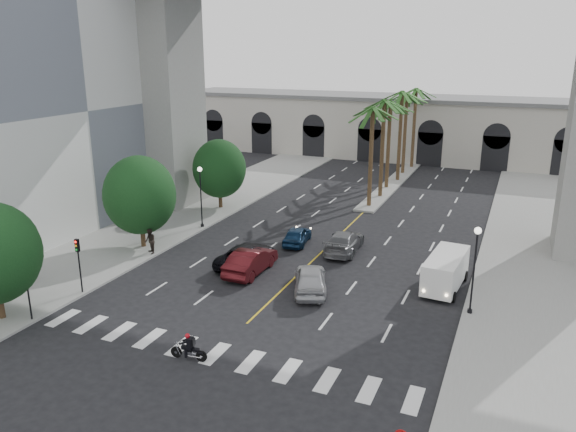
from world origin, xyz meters
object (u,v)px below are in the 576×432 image
object	(u,v)px
car_c	(246,255)
traffic_signal_far	(78,257)
traffic_signal_near	(26,280)
car_e	(297,235)
car_d	(344,242)
pedestrian_b	(150,241)
motorcycle_rider	(190,348)
cargo_van	(445,270)
lamp_post_right	(475,263)
car_b	(251,261)
car_a	(310,279)
lamp_post_left_far	(201,192)
pedestrian_a	(28,270)

from	to	relation	value
car_c	traffic_signal_far	bearing A→B (deg)	51.80
traffic_signal_near	car_e	distance (m)	20.14
car_c	car_d	size ratio (longest dim) A/B	1.01
car_c	car_d	world-z (taller)	car_d
car_c	pedestrian_b	size ratio (longest dim) A/B	2.85
motorcycle_rider	cargo_van	bearing A→B (deg)	47.82
motorcycle_rider	cargo_van	world-z (taller)	cargo_van
lamp_post_right	car_b	world-z (taller)	lamp_post_right
car_d	cargo_van	bearing A→B (deg)	149.92
car_a	cargo_van	world-z (taller)	cargo_van
motorcycle_rider	car_c	distance (m)	12.71
lamp_post_right	car_a	xyz separation A→B (m)	(-9.67, -0.49, -2.38)
lamp_post_left_far	lamp_post_right	world-z (taller)	same
cargo_van	car_a	bearing A→B (deg)	-149.57
traffic_signal_far	traffic_signal_near	bearing A→B (deg)	-90.00
lamp_post_left_far	traffic_signal_near	bearing A→B (deg)	-89.69
traffic_signal_near	pedestrian_b	distance (m)	11.46
lamp_post_left_far	lamp_post_right	bearing A→B (deg)	-19.33
car_b	lamp_post_right	bearing A→B (deg)	176.99
traffic_signal_far	motorcycle_rider	distance (m)	11.31
car_e	pedestrian_a	distance (m)	19.30
car_b	pedestrian_b	size ratio (longest dim) A/B	2.71
pedestrian_a	lamp_post_left_far	bearing A→B (deg)	80.43
motorcycle_rider	car_d	bearing A→B (deg)	77.29
traffic_signal_near	car_c	size ratio (longest dim) A/B	0.67
car_a	pedestrian_b	size ratio (longest dim) A/B	2.57
car_c	car_d	distance (m)	7.76
lamp_post_right	car_a	size ratio (longest dim) A/B	1.08
car_d	car_e	size ratio (longest dim) A/B	1.33
lamp_post_right	traffic_signal_near	xyz separation A→B (m)	(-22.70, -10.50, -0.71)
car_c	cargo_van	bearing A→B (deg)	-171.27
cargo_van	pedestrian_b	world-z (taller)	cargo_van
traffic_signal_near	car_c	world-z (taller)	traffic_signal_near
cargo_van	motorcycle_rider	bearing A→B (deg)	-122.43
car_c	car_e	xyz separation A→B (m)	(1.62, 5.65, -0.06)
traffic_signal_far	pedestrian_a	size ratio (longest dim) A/B	2.15
traffic_signal_near	car_a	distance (m)	16.51
traffic_signal_far	car_e	size ratio (longest dim) A/B	0.89
car_d	motorcycle_rider	bearing A→B (deg)	79.00
car_c	pedestrian_a	distance (m)	14.29
car_a	pedestrian_a	size ratio (longest dim) A/B	2.92
car_d	cargo_van	xyz separation A→B (m)	(8.00, -4.02, 0.46)
motorcycle_rider	car_b	xyz separation A→B (m)	(-2.24, 11.21, 0.22)
cargo_van	pedestrian_b	xyz separation A→B (m)	(-21.00, -2.39, -0.14)
car_e	pedestrian_a	world-z (taller)	pedestrian_a
car_d	pedestrian_a	bearing A→B (deg)	36.06
car_b	car_e	distance (m)	6.78
car_c	pedestrian_a	xyz separation A→B (m)	(-11.45, -8.55, 0.24)
car_b	traffic_signal_far	bearing A→B (deg)	41.48
traffic_signal_near	car_b	distance (m)	14.01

